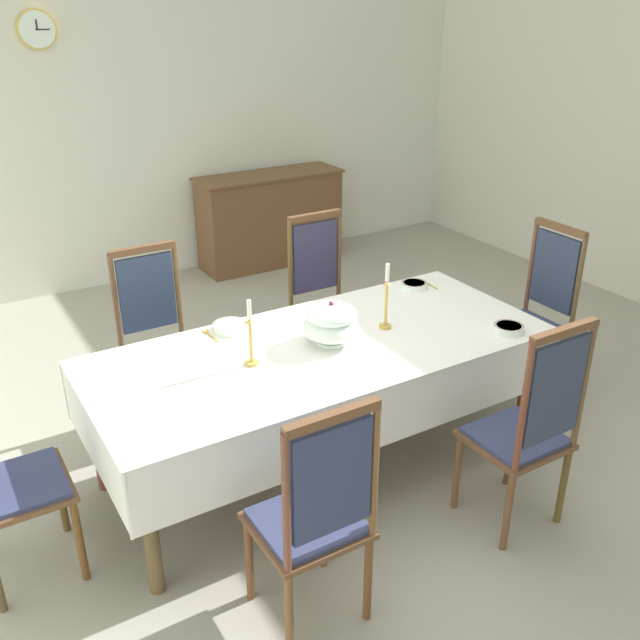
{
  "coord_description": "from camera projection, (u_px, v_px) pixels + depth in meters",
  "views": [
    {
      "loc": [
        -1.73,
        -2.97,
        2.45
      ],
      "look_at": [
        0.02,
        -0.08,
        0.88
      ],
      "focal_mm": 39.27,
      "sensor_mm": 36.0,
      "label": 1
    }
  ],
  "objects": [
    {
      "name": "soup_tureen",
      "position": [
        331.0,
        323.0,
        3.7
      ],
      "size": [
        0.31,
        0.31,
        0.24
      ],
      "color": "white",
      "rests_on": "tablecloth"
    },
    {
      "name": "candlestick_west",
      "position": [
        251.0,
        339.0,
        3.47
      ],
      "size": [
        0.07,
        0.07,
        0.35
      ],
      "color": "gold",
      "rests_on": "tablecloth"
    },
    {
      "name": "dining_table",
      "position": [
        322.0,
        357.0,
        3.76
      ],
      "size": [
        2.47,
        1.06,
        0.76
      ],
      "color": "brown",
      "rests_on": "ground"
    },
    {
      "name": "chair_south_b",
      "position": [
        528.0,
        426.0,
        3.35
      ],
      "size": [
        0.44,
        0.42,
        1.16
      ],
      "color": "brown",
      "rests_on": "ground"
    },
    {
      "name": "tablecloth",
      "position": [
        322.0,
        359.0,
        3.76
      ],
      "size": [
        2.49,
        1.08,
        0.34
      ],
      "color": "white",
      "rests_on": "dining_table"
    },
    {
      "name": "chair_north_b",
      "position": [
        324.0,
        297.0,
        4.81
      ],
      "size": [
        0.44,
        0.42,
        1.14
      ],
      "rotation": [
        0.0,
        0.0,
        3.14
      ],
      "color": "brown",
      "rests_on": "ground"
    },
    {
      "name": "chair_head_west",
      "position": [
        0.0,
        475.0,
        3.04
      ],
      "size": [
        0.42,
        0.44,
        1.09
      ],
      "rotation": [
        0.0,
        0.0,
        -1.57
      ],
      "color": "brown",
      "rests_on": "ground"
    },
    {
      "name": "chair_head_east",
      "position": [
        536.0,
        312.0,
        4.58
      ],
      "size": [
        0.42,
        0.44,
        1.15
      ],
      "rotation": [
        0.0,
        0.0,
        1.57
      ],
      "color": "brown",
      "rests_on": "ground"
    },
    {
      "name": "spoon_secondary",
      "position": [
        207.0,
        333.0,
        3.85
      ],
      "size": [
        0.03,
        0.18,
        0.01
      ],
      "rotation": [
        0.0,
        0.0,
        0.05
      ],
      "color": "gold",
      "rests_on": "tablecloth"
    },
    {
      "name": "sideboard",
      "position": [
        270.0,
        219.0,
        6.91
      ],
      "size": [
        1.44,
        0.48,
        0.9
      ],
      "rotation": [
        0.0,
        0.0,
        3.14
      ],
      "color": "brown",
      "rests_on": "ground"
    },
    {
      "name": "bowl_near_right",
      "position": [
        230.0,
        326.0,
        3.88
      ],
      "size": [
        0.19,
        0.19,
        0.04
      ],
      "color": "white",
      "rests_on": "tablecloth"
    },
    {
      "name": "chair_south_a",
      "position": [
        315.0,
        515.0,
        2.8
      ],
      "size": [
        0.44,
        0.42,
        1.11
      ],
      "color": "brown",
      "rests_on": "ground"
    },
    {
      "name": "ground",
      "position": [
        310.0,
        454.0,
        4.16
      ],
      "size": [
        7.21,
        6.56,
        0.04
      ],
      "primitive_type": "cube",
      "color": "#9E9A8C"
    },
    {
      "name": "mounted_clock",
      "position": [
        36.0,
        29.0,
        5.48
      ],
      "size": [
        0.31,
        0.06,
        0.31
      ],
      "color": "#D1B251"
    },
    {
      "name": "spoon_primary",
      "position": [
        425.0,
        282.0,
        4.53
      ],
      "size": [
        0.03,
        0.18,
        0.01
      ],
      "rotation": [
        0.0,
        0.0,
        -0.05
      ],
      "color": "gold",
      "rests_on": "tablecloth"
    },
    {
      "name": "bowl_near_left",
      "position": [
        414.0,
        285.0,
        4.45
      ],
      "size": [
        0.17,
        0.17,
        0.04
      ],
      "color": "white",
      "rests_on": "tablecloth"
    },
    {
      "name": "candlestick_east",
      "position": [
        386.0,
        302.0,
        3.86
      ],
      "size": [
        0.07,
        0.07,
        0.38
      ],
      "color": "gold",
      "rests_on": "tablecloth"
    },
    {
      "name": "back_wall",
      "position": [
        115.0,
        102.0,
        6.05
      ],
      "size": [
        7.21,
        0.08,
        3.24
      ],
      "primitive_type": "cube",
      "color": "silver",
      "rests_on": "ground"
    },
    {
      "name": "chair_north_a",
      "position": [
        158.0,
        338.0,
        4.25
      ],
      "size": [
        0.44,
        0.42,
        1.12
      ],
      "rotation": [
        0.0,
        0.0,
        3.14
      ],
      "color": "brown",
      "rests_on": "ground"
    },
    {
      "name": "bowl_far_left",
      "position": [
        509.0,
        328.0,
        3.86
      ],
      "size": [
        0.17,
        0.17,
        0.04
      ],
      "color": "white",
      "rests_on": "tablecloth"
    }
  ]
}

